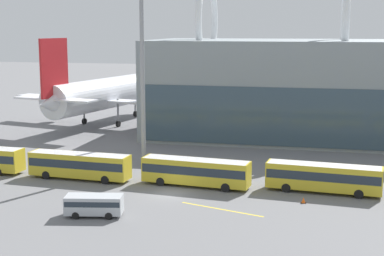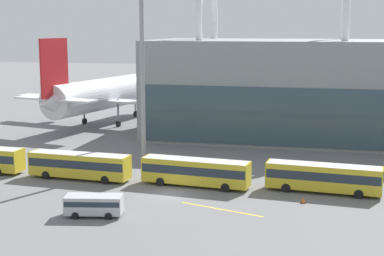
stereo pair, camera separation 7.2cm
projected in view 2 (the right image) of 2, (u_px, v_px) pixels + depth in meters
ground_plane at (170, 194)px, 64.29m from camera, size 440.00×440.00×0.00m
airliner_at_gate_near at (104, 94)px, 109.29m from camera, size 36.63×37.32×16.27m
airliner_at_gate_far at (381, 101)px, 104.69m from camera, size 42.93×40.27×14.16m
shuttle_bus_2 at (79, 164)px, 70.30m from camera, size 12.64×3.35×3.16m
shuttle_bus_3 at (196, 171)px, 67.15m from camera, size 12.70×3.77×3.16m
shuttle_bus_4 at (323, 176)px, 64.58m from camera, size 12.69×3.70×3.16m
service_van_foreground at (94, 204)px, 56.67m from camera, size 5.78×3.18×2.04m
floodlight_mast at (141, 1)px, 74.60m from camera, size 3.14×3.14×29.79m
lane_stripe_1 at (221, 209)px, 58.92m from camera, size 8.85×3.09×0.01m
traffic_cone_0 at (303, 200)px, 60.97m from camera, size 0.58×0.58×0.61m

